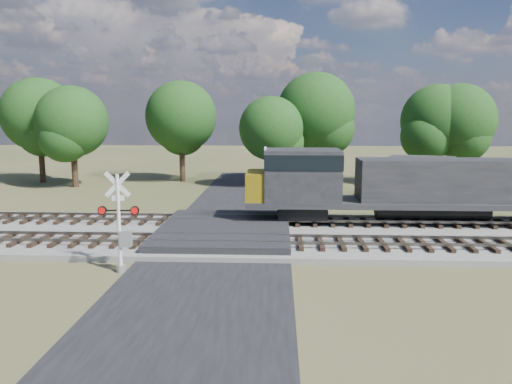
{
  "coord_description": "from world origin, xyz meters",
  "views": [
    {
      "loc": [
        2.93,
        -25.9,
        6.64
      ],
      "look_at": [
        1.63,
        2.0,
        2.26
      ],
      "focal_mm": 35.0,
      "sensor_mm": 36.0,
      "label": 1
    }
  ],
  "objects": [
    {
      "name": "treeline",
      "position": [
        9.22,
        20.39,
        6.39
      ],
      "size": [
        77.12,
        12.37,
        11.94
      ],
      "color": "black",
      "rests_on": "ground"
    },
    {
      "name": "track_near",
      "position": [
        3.12,
        -2.0,
        0.41
      ],
      "size": [
        140.0,
        2.6,
        0.33
      ],
      "color": "black",
      "rests_on": "ballast_bed"
    },
    {
      "name": "road",
      "position": [
        0.0,
        0.0,
        0.04
      ],
      "size": [
        7.0,
        60.0,
        0.08
      ],
      "primitive_type": "cube",
      "color": "black",
      "rests_on": "ground"
    },
    {
      "name": "crossing_signal_far",
      "position": [
        4.85,
        8.54,
        1.82
      ],
      "size": [
        1.75,
        0.5,
        4.38
      ],
      "rotation": [
        0.0,
        0.0,
        2.93
      ],
      "color": "silver",
      "rests_on": "ground"
    },
    {
      "name": "crossing_panel",
      "position": [
        0.0,
        0.5,
        0.32
      ],
      "size": [
        7.0,
        9.0,
        0.62
      ],
      "primitive_type": "cube",
      "color": "#262628",
      "rests_on": "ground"
    },
    {
      "name": "equipment_shed",
      "position": [
        13.76,
        12.56,
        1.69
      ],
      "size": [
        6.25,
        6.25,
        3.34
      ],
      "rotation": [
        0.0,
        0.0,
        -0.34
      ],
      "color": "#4E3921",
      "rests_on": "ground"
    },
    {
      "name": "ground",
      "position": [
        0.0,
        0.0,
        0.0
      ],
      "size": [
        160.0,
        160.0,
        0.0
      ],
      "primitive_type": "plane",
      "color": "#3F4625",
      "rests_on": "ground"
    },
    {
      "name": "track_far",
      "position": [
        3.12,
        3.0,
        0.41
      ],
      "size": [
        140.0,
        2.6,
        0.33
      ],
      "color": "black",
      "rests_on": "ballast_bed"
    },
    {
      "name": "crossing_signal_near",
      "position": [
        -3.65,
        -5.79,
        1.79
      ],
      "size": [
        1.74,
        0.38,
        4.31
      ],
      "rotation": [
        0.0,
        0.0,
        0.04
      ],
      "color": "silver",
      "rests_on": "ground"
    },
    {
      "name": "ballast_bed",
      "position": [
        10.0,
        0.5,
        0.15
      ],
      "size": [
        140.0,
        10.0,
        0.3
      ],
      "primitive_type": "cube",
      "color": "gray",
      "rests_on": "ground"
    }
  ]
}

